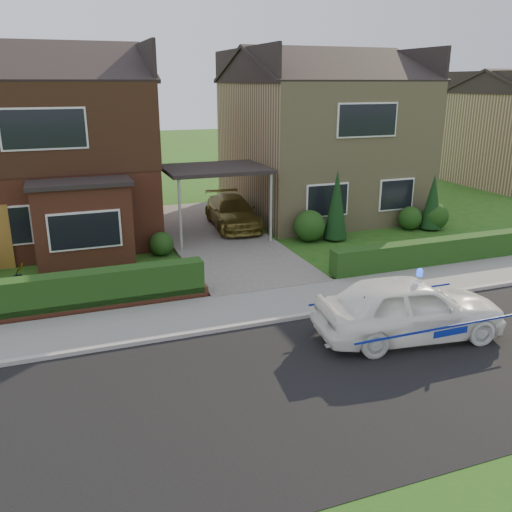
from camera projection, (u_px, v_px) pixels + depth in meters
name	position (u px, v px, depth m)	size (l,w,h in m)	color
ground	(367.00, 376.00, 11.21)	(120.00, 120.00, 0.00)	#194F15
road	(367.00, 376.00, 11.21)	(60.00, 6.00, 0.02)	black
kerb	(304.00, 316.00, 13.91)	(60.00, 0.16, 0.12)	#9E9993
sidewalk	(288.00, 302.00, 14.85)	(60.00, 2.00, 0.10)	slate
driveway	(217.00, 237.00, 21.00)	(3.80, 12.00, 0.12)	#666059
house_left	(46.00, 137.00, 20.52)	(7.50, 9.53, 7.25)	brown
house_right	(319.00, 131.00, 24.49)	(7.50, 8.06, 7.25)	tan
carport_link	(215.00, 170.00, 20.16)	(3.80, 3.00, 2.77)	black
dwarf_wall	(63.00, 310.00, 13.96)	(7.70, 0.25, 0.36)	brown
hedge_left	(64.00, 315.00, 14.15)	(7.50, 0.55, 0.90)	black
hedge_right	(433.00, 266.00, 17.91)	(7.50, 0.55, 0.80)	black
shrub_left_mid	(115.00, 244.00, 17.97)	(1.32, 1.32, 1.32)	black
shrub_left_near	(162.00, 244.00, 18.85)	(0.84, 0.84, 0.84)	black
shrub_right_near	(309.00, 226.00, 20.47)	(1.20, 1.20, 1.20)	black
shrub_right_mid	(410.00, 218.00, 22.12)	(0.96, 0.96, 0.96)	black
shrub_right_far	(435.00, 216.00, 22.17)	(1.08, 1.08, 1.08)	black
conifer_a	(336.00, 207.00, 20.41)	(0.90, 0.90, 2.60)	black
conifer_b	(432.00, 203.00, 21.93)	(0.90, 0.90, 2.20)	black
police_car	(409.00, 308.00, 12.65)	(4.07, 4.62, 1.67)	white
driveway_car	(232.00, 212.00, 22.09)	(1.70, 4.17, 1.21)	olive
potted_plant_b	(19.00, 275.00, 16.06)	(0.37, 0.30, 0.68)	gray
potted_plant_c	(144.00, 282.00, 15.35)	(0.42, 0.42, 0.76)	gray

